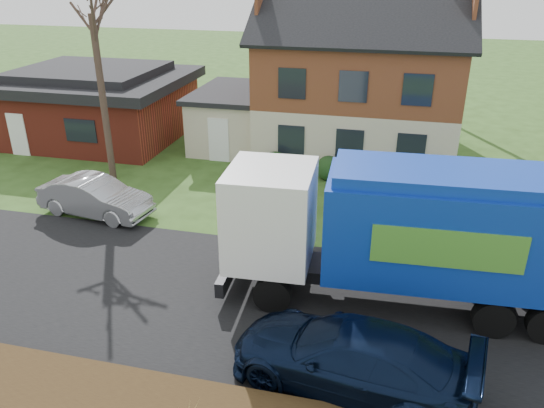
# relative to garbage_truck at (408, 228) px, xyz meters

# --- Properties ---
(ground) EXTENTS (120.00, 120.00, 0.00)m
(ground) POSITION_rel_garbage_truck_xyz_m (-4.49, -0.95, -2.34)
(ground) COLOR #2B4818
(ground) RESTS_ON ground
(road) EXTENTS (80.00, 7.00, 0.02)m
(road) POSITION_rel_garbage_truck_xyz_m (-4.49, -0.95, -2.33)
(road) COLOR black
(road) RESTS_ON ground
(main_house) EXTENTS (12.95, 8.95, 9.26)m
(main_house) POSITION_rel_garbage_truck_xyz_m (-3.00, 12.96, 1.69)
(main_house) COLOR beige
(main_house) RESTS_ON ground
(ranch_house) EXTENTS (9.80, 8.20, 3.70)m
(ranch_house) POSITION_rel_garbage_truck_xyz_m (-16.49, 12.05, -0.52)
(ranch_house) COLOR maroon
(ranch_house) RESTS_ON ground
(garbage_truck) EXTENTS (9.57, 3.00, 4.05)m
(garbage_truck) POSITION_rel_garbage_truck_xyz_m (0.00, 0.00, 0.00)
(garbage_truck) COLOR black
(garbage_truck) RESTS_ON ground
(silver_sedan) EXTENTS (4.53, 2.11, 1.44)m
(silver_sedan) POSITION_rel_garbage_truck_xyz_m (-11.29, 3.10, -1.62)
(silver_sedan) COLOR #A5A7AD
(silver_sedan) RESTS_ON ground
(navy_wagon) EXTENTS (5.74, 3.10, 1.58)m
(navy_wagon) POSITION_rel_garbage_truck_xyz_m (-1.04, -3.55, -1.55)
(navy_wagon) COLOR black
(navy_wagon) RESTS_ON ground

